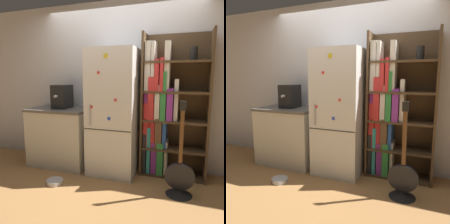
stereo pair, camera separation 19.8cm
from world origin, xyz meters
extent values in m
plane|color=#A87542|center=(0.00, 0.00, 0.00)|extent=(16.00, 16.00, 0.00)
cube|color=silver|center=(0.00, 0.47, 1.30)|extent=(8.00, 0.05, 2.60)
cube|color=white|center=(0.00, 0.13, 0.92)|extent=(0.69, 0.65, 1.83)
cube|color=#333333|center=(0.00, -0.20, 0.72)|extent=(0.68, 0.01, 0.01)
cube|color=#B2B2B7|center=(-0.24, -0.21, 0.92)|extent=(0.02, 0.02, 0.30)
cube|color=yellow|center=(-0.01, -0.20, 1.71)|extent=(0.06, 0.02, 0.06)
cube|color=red|center=(-0.22, -0.20, 1.03)|extent=(0.04, 0.01, 0.04)
cube|color=red|center=(0.13, -0.20, 1.14)|extent=(0.03, 0.01, 0.03)
cube|color=blue|center=(0.03, -0.20, 0.88)|extent=(0.04, 0.02, 0.04)
cube|color=red|center=(-0.11, -0.20, 1.49)|extent=(0.04, 0.01, 0.03)
cube|color=#4C3823|center=(0.41, 0.26, 1.02)|extent=(0.03, 0.37, 2.05)
cube|color=#4C3823|center=(1.30, 0.26, 1.02)|extent=(0.03, 0.37, 2.05)
cube|color=#4C3823|center=(0.86, 0.43, 1.02)|extent=(0.91, 0.03, 2.05)
cube|color=#4C3823|center=(0.86, 0.26, 0.01)|extent=(0.85, 0.34, 0.03)
cube|color=#4C3823|center=(0.86, 0.26, 0.41)|extent=(0.85, 0.34, 0.03)
cube|color=#4C3823|center=(0.86, 0.26, 0.82)|extent=(0.85, 0.34, 0.03)
cube|color=#4C3823|center=(0.86, 0.26, 1.23)|extent=(0.85, 0.34, 0.03)
cube|color=#4C3823|center=(0.86, 0.26, 1.64)|extent=(0.85, 0.34, 0.03)
cube|color=#262628|center=(0.46, 0.27, 0.32)|extent=(0.05, 0.31, 0.59)
cube|color=teal|center=(0.52, 0.26, 0.37)|extent=(0.05, 0.28, 0.69)
cube|color=purple|center=(0.60, 0.27, 0.26)|extent=(0.08, 0.30, 0.47)
cube|color=#338C3F|center=(0.69, 0.26, 0.27)|extent=(0.09, 0.31, 0.47)
cube|color=silver|center=(0.76, 0.27, 0.27)|extent=(0.04, 0.24, 0.49)
cube|color=red|center=(0.48, 0.26, 0.75)|extent=(0.08, 0.26, 0.65)
cube|color=red|center=(0.56, 0.26, 0.75)|extent=(0.07, 0.25, 0.66)
cube|color=brown|center=(0.66, 0.26, 0.64)|extent=(0.09, 0.32, 0.43)
cube|color=#2D59B2|center=(0.73, 0.27, 0.64)|extent=(0.05, 0.28, 0.42)
cube|color=purple|center=(0.47, 0.27, 1.07)|extent=(0.05, 0.26, 0.48)
cube|color=red|center=(0.54, 0.26, 1.13)|extent=(0.08, 0.32, 0.60)
cube|color=silver|center=(0.63, 0.27, 1.08)|extent=(0.07, 0.31, 0.49)
cube|color=#338C3F|center=(0.71, 0.26, 1.17)|extent=(0.07, 0.32, 0.68)
cube|color=purple|center=(0.80, 0.26, 1.06)|extent=(0.08, 0.30, 0.45)
cube|color=silver|center=(0.88, 0.27, 1.12)|extent=(0.05, 0.26, 0.57)
cube|color=silver|center=(0.48, 0.26, 1.58)|extent=(0.08, 0.29, 0.68)
cube|color=silver|center=(0.55, 0.26, 1.58)|extent=(0.05, 0.28, 0.67)
cube|color=red|center=(0.61, 0.26, 1.46)|extent=(0.06, 0.32, 0.43)
cube|color=red|center=(0.68, 0.26, 1.47)|extent=(0.05, 0.32, 0.45)
cube|color=silver|center=(0.74, 0.27, 1.58)|extent=(0.07, 0.30, 0.67)
cylinder|color=black|center=(1.07, 0.26, 1.74)|extent=(0.10, 0.10, 0.18)
cube|color=beige|center=(-0.92, 0.13, 0.45)|extent=(0.96, 0.63, 0.90)
cube|color=#5B5651|center=(-0.92, 0.13, 0.92)|extent=(0.98, 0.65, 0.04)
cube|color=black|center=(-0.89, 0.15, 1.12)|extent=(0.24, 0.31, 0.37)
cylinder|color=#A5A39E|center=(-0.89, -0.03, 1.14)|extent=(0.04, 0.06, 0.04)
cone|color=black|center=(0.98, -0.28, 0.03)|extent=(0.32, 0.32, 0.06)
cylinder|color=black|center=(0.98, -0.28, 0.24)|extent=(0.36, 0.09, 0.36)
cube|color=brown|center=(0.98, -0.35, 0.74)|extent=(0.04, 0.11, 0.65)
cube|color=black|center=(0.98, -0.41, 1.12)|extent=(0.07, 0.04, 0.11)
cylinder|color=#B7B7BC|center=(-0.63, -0.53, 0.03)|extent=(0.22, 0.22, 0.05)
torus|color=#B7B7BC|center=(-0.63, -0.53, 0.05)|extent=(0.22, 0.22, 0.01)
camera|label=1|loc=(1.00, -2.91, 1.44)|focal=35.00mm
camera|label=2|loc=(1.19, -2.84, 1.44)|focal=35.00mm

